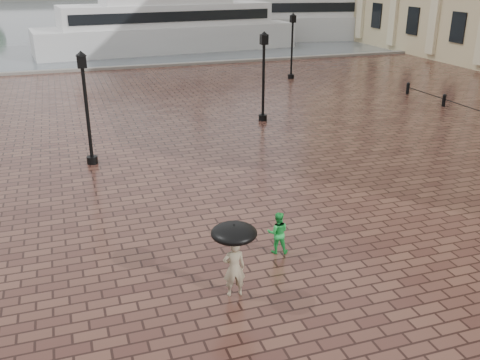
{
  "coord_description": "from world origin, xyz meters",
  "views": [
    {
      "loc": [
        -6.85,
        -11.46,
        7.48
      ],
      "look_at": [
        -1.98,
        2.99,
        1.4
      ],
      "focal_mm": 40.0,
      "sensor_mm": 36.0,
      "label": 1
    }
  ],
  "objects_px": {
    "street_lamps": "(163,69)",
    "child_pedestrian": "(278,233)",
    "adult_pedestrian": "(234,268)",
    "ferry_near": "(167,25)",
    "ferry_far": "(275,15)"
  },
  "relations": [
    {
      "from": "street_lamps",
      "to": "adult_pedestrian",
      "type": "height_order",
      "value": "street_lamps"
    },
    {
      "from": "adult_pedestrian",
      "to": "ferry_far",
      "type": "xyz_separation_m",
      "value": [
        19.91,
        46.46,
        1.81
      ]
    },
    {
      "from": "adult_pedestrian",
      "to": "ferry_near",
      "type": "relative_size",
      "value": 0.06
    },
    {
      "from": "child_pedestrian",
      "to": "ferry_far",
      "type": "bearing_deg",
      "value": -93.02
    },
    {
      "from": "child_pedestrian",
      "to": "ferry_near",
      "type": "distance_m",
      "value": 40.24
    },
    {
      "from": "ferry_far",
      "to": "child_pedestrian",
      "type": "bearing_deg",
      "value": -102.28
    },
    {
      "from": "street_lamps",
      "to": "child_pedestrian",
      "type": "relative_size",
      "value": 17.5
    },
    {
      "from": "street_lamps",
      "to": "child_pedestrian",
      "type": "xyz_separation_m",
      "value": [
        -0.11,
        -16.73,
        -1.71
      ]
    },
    {
      "from": "street_lamps",
      "to": "ferry_near",
      "type": "distance_m",
      "value": 23.67
    },
    {
      "from": "ferry_near",
      "to": "ferry_far",
      "type": "relative_size",
      "value": 0.94
    },
    {
      "from": "street_lamps",
      "to": "ferry_far",
      "type": "bearing_deg",
      "value": 57.38
    },
    {
      "from": "child_pedestrian",
      "to": "ferry_near",
      "type": "height_order",
      "value": "ferry_near"
    },
    {
      "from": "adult_pedestrian",
      "to": "street_lamps",
      "type": "bearing_deg",
      "value": -89.14
    },
    {
      "from": "street_lamps",
      "to": "adult_pedestrian",
      "type": "relative_size",
      "value": 14.3
    },
    {
      "from": "child_pedestrian",
      "to": "ferry_far",
      "type": "xyz_separation_m",
      "value": [
        18.1,
        44.83,
        1.95
      ]
    }
  ]
}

